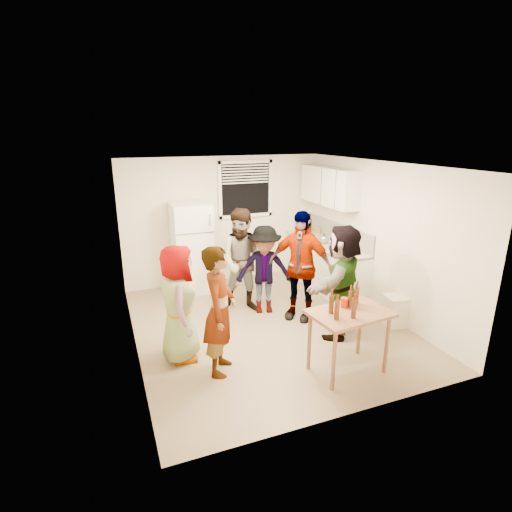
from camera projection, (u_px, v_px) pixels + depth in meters
name	position (u px, v px, depth m)	size (l,w,h in m)	color
room	(267.00, 325.00, 6.34)	(4.00, 4.50, 2.50)	silver
window	(246.00, 189.00, 7.91)	(1.12, 0.10, 1.06)	white
refrigerator	(192.00, 248.00, 7.50)	(0.70, 0.70, 1.70)	white
counter_lower	(324.00, 266.00, 7.82)	(0.60, 2.20, 0.86)	white
countertop	(326.00, 243.00, 7.69)	(0.64, 2.22, 0.04)	beige
backsplash	(339.00, 232.00, 7.73)	(0.03, 2.20, 0.36)	beige
upper_cabinets	(329.00, 186.00, 7.59)	(0.34, 1.60, 0.70)	white
kettle	(324.00, 243.00, 7.65)	(0.23, 0.20, 0.20)	silver
paper_towel	(334.00, 247.00, 7.37)	(0.11, 0.11, 0.24)	white
wine_bottle	(309.00, 233.00, 8.36)	(0.08, 0.08, 0.32)	black
beer_bottle_counter	(332.00, 248.00, 7.30)	(0.06, 0.06, 0.25)	#47230C
blue_cup	(335.00, 253.00, 7.01)	(0.10, 0.10, 0.13)	#0A21B9
picture_frame	(318.00, 230.00, 8.35)	(0.02, 0.16, 0.13)	gold
trash_bin	(396.00, 310.00, 6.29)	(0.33, 0.33, 0.49)	silver
serving_table	(346.00, 370.00, 5.15)	(0.98, 0.65, 0.83)	brown
beer_bottle_table	(350.00, 307.00, 5.04)	(0.06, 0.06, 0.21)	#47230C
red_cup	(344.00, 307.00, 5.04)	(0.09, 0.09, 0.12)	#B72406
guest_grey	(182.00, 357.00, 5.44)	(0.78, 1.59, 0.51)	#9B9B9B
guest_stripe	(221.00, 370.00, 5.16)	(0.61, 1.66, 0.40)	#141933
guest_back_left	(244.00, 309.00, 6.90)	(0.86, 1.76, 0.67)	#503123
guest_back_right	(264.00, 311.00, 6.84)	(0.97, 1.50, 0.56)	#3C3C41
guest_black	(298.00, 317.00, 6.63)	(1.05, 1.79, 0.44)	black
guest_orange	(338.00, 333.00, 6.09)	(1.58, 1.70, 0.50)	#F8AB5D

